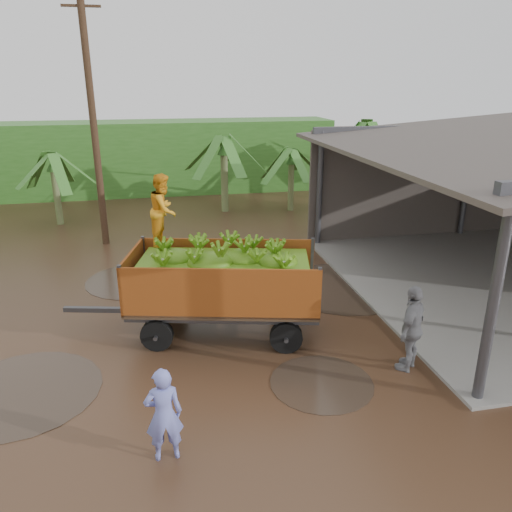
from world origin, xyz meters
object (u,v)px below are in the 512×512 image
(man_grey, at_px, (412,328))
(utility_pole, at_px, (93,122))
(banana_trailer, at_px, (222,280))
(man_blue, at_px, (164,414))

(man_grey, height_order, utility_pole, utility_pole)
(banana_trailer, relative_size, utility_pole, 0.72)
(banana_trailer, height_order, utility_pole, utility_pole)
(banana_trailer, distance_m, man_blue, 4.25)
(man_grey, bearing_deg, utility_pole, -97.56)
(man_blue, relative_size, utility_pole, 0.19)
(utility_pole, bearing_deg, banana_trailer, -66.64)
(banana_trailer, distance_m, utility_pole, 8.63)
(man_grey, distance_m, utility_pole, 12.35)
(banana_trailer, xyz_separation_m, man_blue, (-1.47, -3.96, -0.51))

